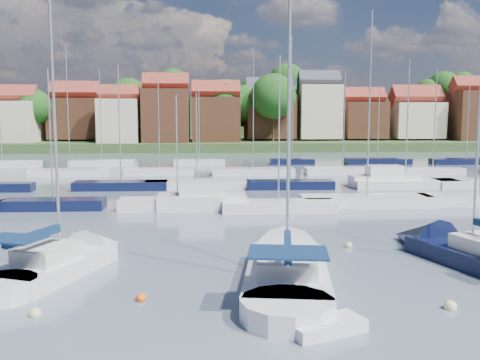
{
  "coord_description": "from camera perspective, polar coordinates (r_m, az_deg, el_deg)",
  "views": [
    {
      "loc": [
        -4.82,
        -22.1,
        7.53
      ],
      "look_at": [
        -2.64,
        14.0,
        3.06
      ],
      "focal_mm": 40.0,
      "sensor_mm": 36.0,
      "label": 1
    }
  ],
  "objects": [
    {
      "name": "ground",
      "position": [
        62.74,
        0.98,
        0.15
      ],
      "size": [
        260.0,
        260.0,
        0.0
      ],
      "primitive_type": "plane",
      "color": "#414E58",
      "rests_on": "ground"
    },
    {
      "name": "sailboat_left",
      "position": [
        27.73,
        -17.74,
        -8.29
      ],
      "size": [
        6.38,
        10.83,
        14.37
      ],
      "rotation": [
        0.0,
        0.0,
        1.2
      ],
      "color": "silver",
      "rests_on": "ground"
    },
    {
      "name": "sailboat_centre",
      "position": [
        25.87,
        5.01,
        -9.11
      ],
      "size": [
        5.38,
        13.68,
        18.0
      ],
      "rotation": [
        0.0,
        0.0,
        1.43
      ],
      "color": "silver",
      "rests_on": "ground"
    },
    {
      "name": "sailboat_navy",
      "position": [
        30.44,
        22.19,
        -7.13
      ],
      "size": [
        6.72,
        12.31,
        16.5
      ],
      "rotation": [
        0.0,
        0.0,
        1.89
      ],
      "color": "black",
      "rests_on": "ground"
    },
    {
      "name": "tender",
      "position": [
        19.4,
        9.18,
        -15.17
      ],
      "size": [
        2.98,
        2.19,
        0.58
      ],
      "rotation": [
        0.0,
        0.0,
        0.39
      ],
      "color": "silver",
      "rests_on": "ground"
    },
    {
      "name": "buoy_b",
      "position": [
        22.02,
        -20.99,
        -13.43
      ],
      "size": [
        0.49,
        0.49,
        0.49
      ],
      "primitive_type": "sphere",
      "color": "beige",
      "rests_on": "ground"
    },
    {
      "name": "buoy_c",
      "position": [
        22.59,
        -10.49,
        -12.55
      ],
      "size": [
        0.43,
        0.43,
        0.43
      ],
      "primitive_type": "sphere",
      "color": "#D85914",
      "rests_on": "ground"
    },
    {
      "name": "buoy_d",
      "position": [
        22.87,
        21.5,
        -12.69
      ],
      "size": [
        0.51,
        0.51,
        0.51
      ],
      "primitive_type": "sphere",
      "color": "beige",
      "rests_on": "ground"
    },
    {
      "name": "buoy_e",
      "position": [
        31.22,
        11.53,
        -7.06
      ],
      "size": [
        0.45,
        0.45,
        0.45
      ],
      "primitive_type": "sphere",
      "color": "beige",
      "rests_on": "ground"
    },
    {
      "name": "marina_field",
      "position": [
        58.08,
        3.23,
        0.01
      ],
      "size": [
        79.62,
        41.41,
        15.93
      ],
      "color": "silver",
      "rests_on": "ground"
    },
    {
      "name": "far_shore_town",
      "position": [
        154.96,
        -0.85,
        5.96
      ],
      "size": [
        212.46,
        90.0,
        22.27
      ],
      "color": "#2F4723",
      "rests_on": "ground"
    }
  ]
}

